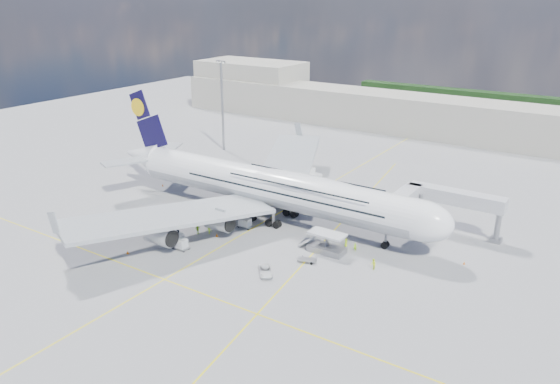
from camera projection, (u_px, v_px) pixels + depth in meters
The scene contains 31 objects.
ground at pixel (240, 236), 102.89m from camera, with size 300.00×300.00×0.00m, color gray.
taxi_line_main at pixel (240, 236), 102.89m from camera, with size 0.25×220.00×0.01m, color yellow.
taxi_line_cross at pixel (164, 279), 87.19m from camera, with size 120.00×0.25×0.01m, color yellow.
taxi_line_diag at pixel (331, 234), 103.54m from camera, with size 0.25×100.00×0.01m, color yellow.
airliner at pixel (271, 187), 108.24m from camera, with size 77.26×79.15×23.71m.
jet_bridge at pixel (435, 200), 101.63m from camera, with size 18.80×12.10×8.50m.
cargo_loader at pixel (326, 245), 96.08m from camera, with size 8.53×3.20×3.67m.
light_mast at pixel (222, 105), 154.25m from camera, with size 3.00×0.70×25.50m.
terminal at pixel (418, 115), 175.41m from camera, with size 180.00×16.00×12.00m, color #B2AD9E.
hangar at pixel (251, 85), 214.32m from camera, with size 40.00×22.00×18.00m, color #B2AD9E.
dolly_row_a at pixel (162, 215), 111.59m from camera, with size 3.03×2.23×0.40m.
dolly_row_b at pixel (169, 226), 104.66m from camera, with size 3.31×2.39×1.89m.
dolly_row_c at pixel (180, 244), 97.10m from camera, with size 3.31×1.91×2.03m.
dolly_back at pixel (163, 224), 105.59m from camera, with size 2.88×1.69×1.76m.
dolly_nose_far at pixel (307, 260), 92.87m from camera, with size 3.45×2.50×0.45m.
dolly_nose_near at pixel (245, 223), 105.99m from camera, with size 3.01×1.60×1.90m.
baggage_tug at pixel (175, 236), 100.48m from camera, with size 3.38×2.16×1.95m.
catering_truck_inner at pixel (306, 175), 130.46m from camera, with size 7.25×3.76×4.12m.
catering_truck_outer at pixel (288, 162), 141.83m from camera, with size 6.34×4.35×3.49m.
service_van at pixel (265, 271), 88.57m from camera, with size 2.07×4.48×1.25m, color white.
crew_nose at pixel (355, 247), 96.50m from camera, with size 0.56×0.37×1.54m, color #A8F419.
crew_loader at pixel (373, 264), 89.95m from camera, with size 0.95×0.74×1.95m, color #E1FF1A.
crew_wing at pixel (198, 229), 103.35m from camera, with size 1.10×0.46×1.87m, color #A8F71A.
crew_van at pixel (346, 243), 98.27m from camera, with size 0.75×0.49×1.53m, color #C4F91A.
crew_tug at pixel (209, 230), 103.38m from camera, with size 1.02×0.58×1.57m, color #B8FA1A.
cone_nose at pixel (464, 263), 91.97m from camera, with size 0.41×0.41×0.52m.
cone_wing_left_inner at pixel (283, 188), 127.10m from camera, with size 0.38×0.38×0.49m.
cone_wing_left_outer at pixel (257, 177), 134.68m from camera, with size 0.49×0.49×0.62m.
cone_wing_right_inner at pixel (217, 235), 102.39m from camera, with size 0.49×0.49×0.62m.
cone_wing_right_outer at pixel (128, 252), 95.64m from camera, with size 0.48×0.48×0.60m.
cone_tail at pixel (163, 185), 128.98m from camera, with size 0.42×0.42×0.54m.
Camera 1 is at (57.69, -74.27, 43.20)m, focal length 35.00 mm.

